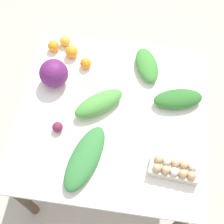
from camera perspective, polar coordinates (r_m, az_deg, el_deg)
ground_plane at (r=2.46m, az=-0.00°, el=-8.16°), size 8.00×8.00×0.00m
dining_table at (r=1.89m, az=-0.00°, el=-1.62°), size 1.10×1.08×0.72m
cabbage_purple at (r=1.88m, az=-10.60°, el=6.95°), size 0.17×0.17×0.17m
egg_carton at (r=1.66m, az=11.29°, el=-10.15°), size 0.27×0.13×0.09m
greens_bunch_kale at (r=1.85m, az=11.95°, el=2.35°), size 0.31×0.19×0.08m
greens_bunch_chard at (r=1.79m, az=-2.41°, el=1.58°), size 0.31×0.29×0.10m
greens_bunch_dandelion at (r=1.66m, az=-4.97°, el=-8.37°), size 0.25×0.41×0.08m
greens_bunch_scallion at (r=1.96m, az=6.38°, el=8.51°), size 0.21×0.29×0.08m
beet_root at (r=1.76m, az=-9.93°, el=-2.75°), size 0.06×0.06×0.06m
orange_0 at (r=2.02m, az=-7.40°, el=10.89°), size 0.08×0.08×0.08m
orange_1 at (r=1.96m, az=-4.82°, el=8.85°), size 0.07×0.07×0.07m
orange_2 at (r=2.09m, az=-8.57°, el=12.71°), size 0.07×0.07×0.07m
orange_3 at (r=2.08m, az=-10.65°, el=11.77°), size 0.07×0.07×0.07m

